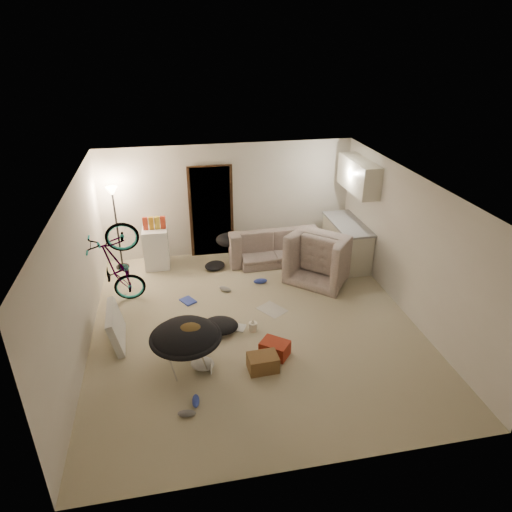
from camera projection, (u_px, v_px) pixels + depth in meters
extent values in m
cube|color=#B7AD8C|center=(254.00, 324.00, 7.98)|extent=(5.50, 6.00, 0.02)
cube|color=white|center=(254.00, 186.00, 6.86)|extent=(5.50, 6.00, 0.02)
cube|color=silver|center=(229.00, 200.00, 10.07)|extent=(5.50, 0.02, 2.50)
cube|color=silver|center=(309.00, 387.00, 4.77)|extent=(5.50, 0.02, 2.50)
cube|color=silver|center=(77.00, 276.00, 6.94)|extent=(0.02, 6.00, 2.50)
cube|color=silver|center=(411.00, 246.00, 7.90)|extent=(0.02, 6.00, 2.50)
cube|color=black|center=(211.00, 212.00, 10.07)|extent=(0.85, 0.10, 2.04)
cube|color=#362113|center=(211.00, 212.00, 10.04)|extent=(0.97, 0.04, 2.10)
cylinder|color=black|center=(123.00, 267.00, 9.88)|extent=(0.28, 0.28, 0.03)
cylinder|color=black|center=(118.00, 231.00, 9.52)|extent=(0.04, 0.04, 1.70)
cone|color=#FFE0A5|center=(112.00, 191.00, 9.13)|extent=(0.24, 0.24, 0.18)
cube|color=beige|center=(346.00, 243.00, 9.96)|extent=(0.60, 1.50, 0.88)
cube|color=gray|center=(348.00, 224.00, 9.76)|extent=(0.64, 1.54, 0.04)
cube|color=beige|center=(359.00, 176.00, 9.31)|extent=(0.38, 1.40, 0.65)
imported|color=#3E463D|center=(271.00, 247.00, 10.15)|extent=(1.97, 0.82, 0.57)
imported|color=#3E463D|center=(325.00, 259.00, 9.39)|extent=(1.57, 1.56, 0.77)
imported|color=black|center=(120.00, 283.00, 8.38)|extent=(1.74, 0.82, 0.99)
imported|color=#A02C18|center=(211.00, 374.00, 6.79)|extent=(0.23, 0.18, 0.02)
cube|color=white|center=(156.00, 248.00, 9.74)|extent=(0.53, 0.53, 0.88)
cube|color=#A02C18|center=(145.00, 224.00, 9.46)|extent=(0.11, 0.08, 0.30)
cube|color=#BD7C17|center=(151.00, 224.00, 9.48)|extent=(0.10, 0.07, 0.30)
cube|color=gold|center=(157.00, 223.00, 9.50)|extent=(0.11, 0.09, 0.30)
cube|color=#A02C18|center=(163.00, 223.00, 9.52)|extent=(0.11, 0.09, 0.30)
cylinder|color=silver|center=(187.00, 354.00, 6.85)|extent=(0.71, 0.71, 0.50)
ellipsoid|color=black|center=(186.00, 337.00, 6.71)|extent=(0.99, 0.99, 0.42)
torus|color=black|center=(186.00, 337.00, 6.71)|extent=(1.07, 1.07, 0.08)
ellipsoid|color=#4E391A|center=(189.00, 332.00, 6.65)|extent=(0.50, 0.42, 0.22)
ellipsoid|color=black|center=(229.00, 240.00, 9.88)|extent=(0.65, 0.58, 0.28)
cube|color=silver|center=(116.00, 326.00, 7.38)|extent=(0.28, 0.94, 0.62)
cube|color=brown|center=(263.00, 363.00, 6.85)|extent=(0.46, 0.34, 0.26)
cube|color=#A02C18|center=(275.00, 349.00, 7.16)|extent=(0.53, 0.51, 0.25)
cylinder|color=white|center=(253.00, 326.00, 7.78)|extent=(0.15, 0.15, 0.15)
cone|color=white|center=(253.00, 321.00, 7.73)|extent=(0.08, 0.08, 0.06)
cube|color=#BBB7AC|center=(272.00, 310.00, 8.38)|extent=(0.58, 0.62, 0.01)
cube|color=#3042AE|center=(188.00, 301.00, 8.63)|extent=(0.33, 0.36, 0.03)
cube|color=silver|center=(240.00, 328.00, 7.85)|extent=(0.26, 0.28, 0.02)
ellipsoid|color=#3042AE|center=(260.00, 281.00, 9.24)|extent=(0.28, 0.12, 0.11)
ellipsoid|color=slate|center=(225.00, 289.00, 8.96)|extent=(0.27, 0.25, 0.10)
ellipsoid|color=#3042AE|center=(196.00, 401.00, 6.25)|extent=(0.12, 0.25, 0.09)
ellipsoid|color=slate|center=(187.00, 413.00, 6.05)|extent=(0.26, 0.13, 0.09)
ellipsoid|color=black|center=(220.00, 326.00, 7.76)|extent=(0.75, 0.69, 0.20)
ellipsoid|color=black|center=(215.00, 266.00, 9.81)|extent=(0.60, 0.59, 0.14)
ellipsoid|color=silver|center=(203.00, 364.00, 6.93)|extent=(0.50, 0.49, 0.12)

